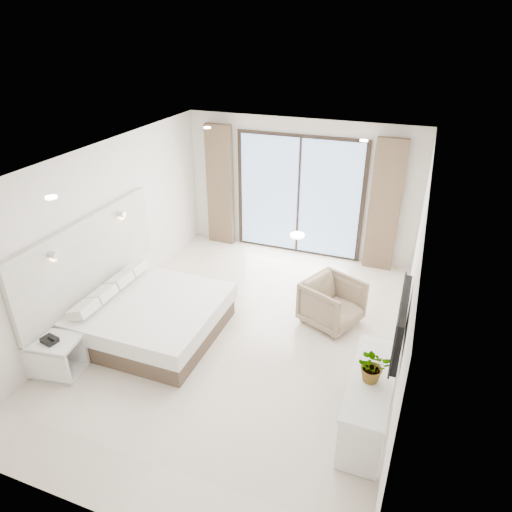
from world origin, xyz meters
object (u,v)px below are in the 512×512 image
at_px(bed, 151,316).
at_px(console_desk, 370,391).
at_px(nightstand, 58,357).
at_px(armchair, 332,301).

relative_size(bed, console_desk, 1.35).
distance_m(bed, console_desk, 3.43).
distance_m(nightstand, console_desk, 4.06).
height_order(nightstand, console_desk, console_desk).
relative_size(nightstand, console_desk, 0.44).
bearing_deg(armchair, nightstand, 151.40).
bearing_deg(console_desk, nightstand, -172.78).
relative_size(console_desk, armchair, 1.83).
height_order(bed, nightstand, bed).
relative_size(bed, nightstand, 3.09).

